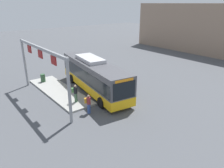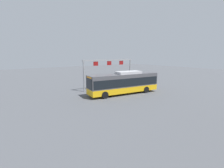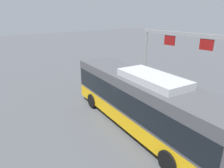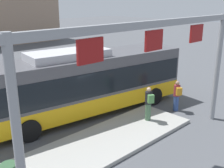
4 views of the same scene
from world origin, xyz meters
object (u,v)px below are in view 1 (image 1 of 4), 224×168
person_waiting_near (75,93)px  trash_bin (43,78)px  person_boarding (88,104)px  bus_main (94,74)px

person_waiting_near → trash_bin: bearing=119.4°
person_boarding → trash_bin: bearing=123.5°
person_boarding → person_waiting_near: bearing=120.3°
person_boarding → trash_bin: size_ratio=1.86×
bus_main → trash_bin: size_ratio=12.85×
person_waiting_near → bus_main: bearing=52.6°
person_boarding → trash_bin: (-9.41, -0.20, -0.28)m
person_waiting_near → person_boarding: bearing=-64.8°
bus_main → trash_bin: 6.67m
bus_main → person_waiting_near: 3.48m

